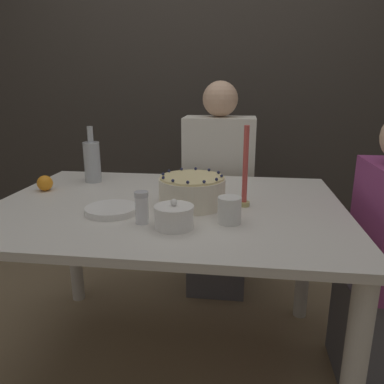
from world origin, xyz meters
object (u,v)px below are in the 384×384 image
Objects in this scene: sugar_bowl at (174,217)px; candle at (245,174)px; bottle at (92,161)px; person_man_blue_shirt at (218,204)px; cake at (192,191)px; sugar_shaker at (142,207)px.

candle is at bearing 48.89° from sugar_bowl.
person_man_blue_shirt is (0.60, 0.41, -0.32)m from bottle.
cake reaches higher than sugar_shaker.
cake is 0.96× the size of bottle.
sugar_bowl is 0.49× the size of bottle.
sugar_bowl is 0.36m from candle.
person_man_blue_shirt reaches higher than bottle.
bottle is 0.79m from person_man_blue_shirt.
sugar_shaker is at bearing -123.16° from cake.
bottle is (-0.54, 0.31, 0.05)m from cake.
candle reaches higher than sugar_bowl.
candle is at bearing 34.49° from sugar_shaker.
cake is at bearing 85.14° from person_man_blue_shirt.
sugar_shaker is at bearing 77.68° from person_man_blue_shirt.
sugar_bowl is at bearing 84.76° from person_man_blue_shirt.
candle is (0.23, 0.27, 0.09)m from sugar_bowl.
sugar_bowl is at bearing -12.57° from sugar_shaker.
person_man_blue_shirt is (0.21, 0.94, -0.28)m from sugar_shaker.
cake is 0.21× the size of person_man_blue_shirt.
bottle is at bearing 34.22° from person_man_blue_shirt.
sugar_shaker is 0.36× the size of candle.
cake is at bearing 56.84° from sugar_shaker.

